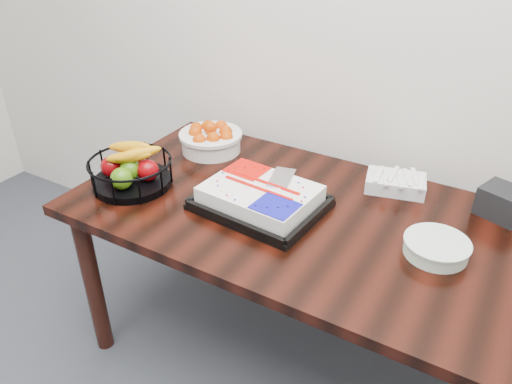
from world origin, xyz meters
The scene contains 7 objects.
table centered at (0.00, 2.00, 0.66)m, with size 1.80×0.90×0.75m.
cake_tray centered at (-0.21, 1.95, 0.79)m, with size 0.46×0.38×0.09m.
tangerine_bowl centered at (-0.63, 2.24, 0.82)m, with size 0.27×0.27×0.17m.
fruit_basket centered at (-0.72, 1.83, 0.82)m, with size 0.32×0.32×0.17m.
plate_stack centered at (0.40, 1.99, 0.78)m, with size 0.21×0.21×0.05m.
fork_bag centered at (0.17, 2.32, 0.78)m, with size 0.25×0.19×0.06m.
napkin_box centered at (0.55, 2.33, 0.80)m, with size 0.15×0.13×0.10m, color black.
Camera 1 is at (0.55, 0.63, 1.73)m, focal length 35.00 mm.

